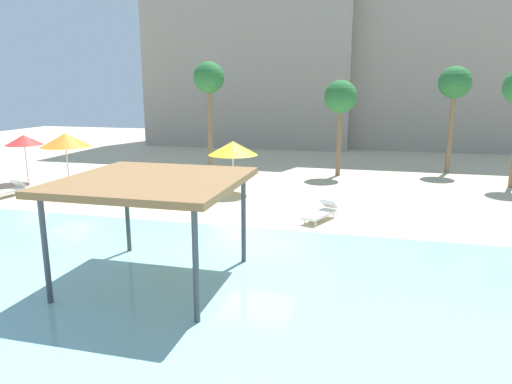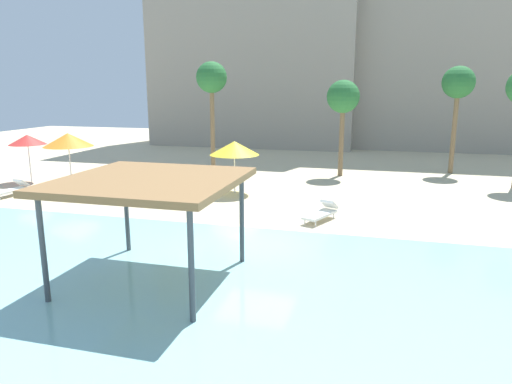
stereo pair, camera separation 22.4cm
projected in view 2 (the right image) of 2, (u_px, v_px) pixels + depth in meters
name	position (u px, v px, depth m)	size (l,w,h in m)	color
ground_plane	(256.00, 242.00, 15.90)	(80.00, 80.00, 0.00)	beige
lagoon_water	(199.00, 312.00, 10.96)	(44.00, 13.50, 0.04)	#8CC6CC
shade_pavilion	(150.00, 184.00, 12.18)	(4.53, 4.53, 2.88)	#42474C
beach_umbrella_red_0	(27.00, 140.00, 25.58)	(1.98, 1.98, 2.64)	silver
beach_umbrella_orange_2	(68.00, 140.00, 23.63)	(2.47, 2.47, 2.91)	silver
beach_umbrella_yellow_3	(234.00, 148.00, 22.91)	(2.45, 2.45, 2.59)	silver
lounge_chair_0	(322.00, 212.00, 18.48)	(1.28, 1.98, 0.74)	white
lounge_chair_1	(185.00, 184.00, 23.75)	(1.47, 1.94, 0.74)	white
lounge_chair_2	(12.00, 189.00, 22.69)	(0.85, 1.96, 0.74)	white
palm_tree_0	(212.00, 80.00, 28.51)	(1.90, 1.90, 6.72)	brown
palm_tree_2	(343.00, 99.00, 26.90)	(1.90, 1.90, 5.61)	brown
palm_tree_3	(458.00, 85.00, 27.55)	(1.90, 1.90, 6.42)	brown
hotel_block_0	(258.00, 22.00, 42.03)	(18.04, 8.94, 21.80)	#9E9384
hotel_block_1	(473.00, 22.00, 39.32)	(22.90, 9.47, 21.13)	#9E9384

